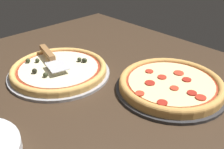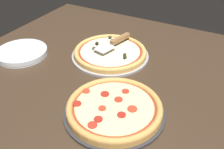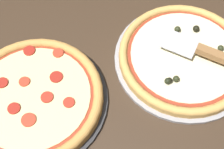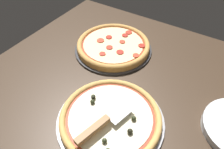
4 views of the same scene
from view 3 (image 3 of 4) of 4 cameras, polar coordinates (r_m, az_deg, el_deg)
The scene contains 6 objects.
ground_plane at distance 88.51cm, azimuth 6.42°, elevation 3.11°, with size 126.88×121.27×3.60cm, color #38281C.
pizza_pan_front at distance 86.97cm, azimuth 12.85°, elevation 2.65°, with size 37.33×37.33×1.00cm, color #939399.
pizza_front at distance 85.50cm, azimuth 13.09°, elevation 3.32°, with size 35.09×35.09×3.81cm.
pizza_pan_back at distance 81.07cm, azimuth -13.83°, elevation -4.64°, with size 36.63×36.63×1.00cm, color #2D2D30.
pizza_back at distance 79.21cm, azimuth -14.15°, elevation -3.95°, with size 34.43×34.43×3.27cm.
serving_spatula at distance 83.58cm, azimuth 17.94°, elevation 3.49°, with size 9.56×22.51×2.00cm.
Camera 3 is at (-49.70, -1.38, 71.43)cm, focal length 50.00 mm.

